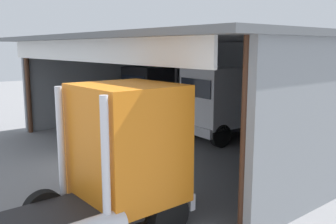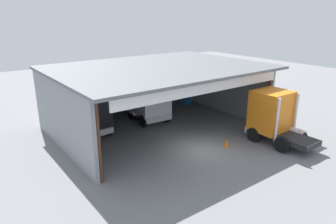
# 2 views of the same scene
# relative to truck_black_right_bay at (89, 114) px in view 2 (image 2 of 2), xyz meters

# --- Properties ---
(ground_plane) EXTENTS (80.00, 80.00, 0.00)m
(ground_plane) POSITION_rel_truck_black_right_bay_xyz_m (5.17, -6.77, -1.79)
(ground_plane) COLOR slate
(ground_plane) RESTS_ON ground
(workshop_shed) EXTENTS (15.81, 12.03, 5.08)m
(workshop_shed) POSITION_rel_truck_black_right_bay_xyz_m (5.17, -0.49, 1.84)
(workshop_shed) COLOR gray
(workshop_shed) RESTS_ON ground
(truck_black_right_bay) EXTENTS (2.81, 4.78, 3.45)m
(truck_black_right_bay) POSITION_rel_truck_black_right_bay_xyz_m (0.00, 0.00, 0.00)
(truck_black_right_bay) COLOR black
(truck_black_right_bay) RESTS_ON ground
(truck_white_center_right_bay) EXTENTS (2.77, 4.83, 3.64)m
(truck_white_center_right_bay) POSITION_rel_truck_black_right_bay_xyz_m (5.46, -0.12, 0.08)
(truck_white_center_right_bay) COLOR white
(truck_white_center_right_bay) RESTS_ON ground
(truck_orange_center_left_bay) EXTENTS (2.64, 4.77, 3.71)m
(truck_orange_center_left_bay) POSITION_rel_truck_black_right_bay_xyz_m (10.31, -8.73, 0.14)
(truck_orange_center_left_bay) COLOR orange
(truck_orange_center_left_bay) RESTS_ON ground
(oil_drum) EXTENTS (0.58, 0.58, 0.92)m
(oil_drum) POSITION_rel_truck_black_right_bay_xyz_m (2.15, 3.18, -1.33)
(oil_drum) COLOR #194CB2
(oil_drum) RESTS_ON ground
(tool_cart) EXTENTS (0.90, 0.60, 1.00)m
(tool_cart) POSITION_rel_truck_black_right_bay_xyz_m (11.39, 2.25, -1.29)
(tool_cart) COLOR #1E59A5
(tool_cart) RESTS_ON ground
(traffic_cone) EXTENTS (0.36, 0.36, 0.56)m
(traffic_cone) POSITION_rel_truck_black_right_bay_xyz_m (6.90, -7.47, -1.51)
(traffic_cone) COLOR orange
(traffic_cone) RESTS_ON ground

